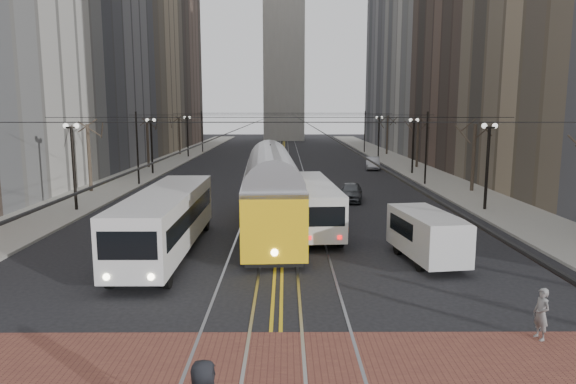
{
  "coord_description": "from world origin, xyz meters",
  "views": [
    {
      "loc": [
        0.3,
        -15.78,
        6.71
      ],
      "look_at": [
        0.42,
        7.45,
        3.0
      ],
      "focal_mm": 32.0,
      "sensor_mm": 36.0,
      "label": 1
    }
  ],
  "objects_px": {
    "transit_bus": "(167,223)",
    "sedan_grey": "(351,192)",
    "streetcar": "(271,199)",
    "pedestrian_b": "(541,314)",
    "cargo_van": "(426,238)",
    "sedan_silver": "(373,163)",
    "rear_bus": "(312,206)"
  },
  "relations": [
    {
      "from": "transit_bus",
      "to": "sedan_grey",
      "type": "relative_size",
      "value": 2.95
    },
    {
      "from": "sedan_grey",
      "to": "streetcar",
      "type": "bearing_deg",
      "value": -111.08
    },
    {
      "from": "transit_bus",
      "to": "pedestrian_b",
      "type": "relative_size",
      "value": 7.65
    },
    {
      "from": "transit_bus",
      "to": "sedan_grey",
      "type": "xyz_separation_m",
      "value": [
        10.48,
        14.25,
        -0.8
      ]
    },
    {
      "from": "cargo_van",
      "to": "sedan_silver",
      "type": "height_order",
      "value": "cargo_van"
    },
    {
      "from": "transit_bus",
      "to": "cargo_van",
      "type": "xyz_separation_m",
      "value": [
        11.85,
        -1.39,
        -0.38
      ]
    },
    {
      "from": "rear_bus",
      "to": "sedan_grey",
      "type": "xyz_separation_m",
      "value": [
        3.4,
        9.2,
        -0.66
      ]
    },
    {
      "from": "sedan_grey",
      "to": "pedestrian_b",
      "type": "distance_m",
      "value": 23.65
    },
    {
      "from": "pedestrian_b",
      "to": "sedan_silver",
      "type": "bearing_deg",
      "value": 164.89
    },
    {
      "from": "transit_bus",
      "to": "sedan_silver",
      "type": "height_order",
      "value": "transit_bus"
    },
    {
      "from": "streetcar",
      "to": "rear_bus",
      "type": "relative_size",
      "value": 1.47
    },
    {
      "from": "sedan_grey",
      "to": "cargo_van",
      "type": "bearing_deg",
      "value": -75.45
    },
    {
      "from": "transit_bus",
      "to": "pedestrian_b",
      "type": "distance_m",
      "value": 16.06
    },
    {
      "from": "cargo_van",
      "to": "sedan_grey",
      "type": "height_order",
      "value": "cargo_van"
    },
    {
      "from": "sedan_grey",
      "to": "sedan_silver",
      "type": "distance_m",
      "value": 21.47
    },
    {
      "from": "streetcar",
      "to": "sedan_silver",
      "type": "relative_size",
      "value": 3.56
    },
    {
      "from": "transit_bus",
      "to": "rear_bus",
      "type": "bearing_deg",
      "value": 35.56
    },
    {
      "from": "streetcar",
      "to": "sedan_silver",
      "type": "distance_m",
      "value": 32.36
    },
    {
      "from": "streetcar",
      "to": "sedan_silver",
      "type": "xyz_separation_m",
      "value": [
        10.84,
        30.47,
        -1.09
      ]
    },
    {
      "from": "streetcar",
      "to": "cargo_van",
      "type": "bearing_deg",
      "value": -42.92
    },
    {
      "from": "cargo_van",
      "to": "pedestrian_b",
      "type": "height_order",
      "value": "cargo_van"
    },
    {
      "from": "streetcar",
      "to": "rear_bus",
      "type": "bearing_deg",
      "value": 8.11
    },
    {
      "from": "transit_bus",
      "to": "rear_bus",
      "type": "distance_m",
      "value": 8.7
    },
    {
      "from": "sedan_silver",
      "to": "pedestrian_b",
      "type": "height_order",
      "value": "pedestrian_b"
    },
    {
      "from": "rear_bus",
      "to": "pedestrian_b",
      "type": "bearing_deg",
      "value": -70.83
    },
    {
      "from": "rear_bus",
      "to": "sedan_silver",
      "type": "height_order",
      "value": "rear_bus"
    },
    {
      "from": "streetcar",
      "to": "sedan_silver",
      "type": "bearing_deg",
      "value": 67.84
    },
    {
      "from": "streetcar",
      "to": "pedestrian_b",
      "type": "relative_size",
      "value": 9.79
    },
    {
      "from": "sedan_grey",
      "to": "pedestrian_b",
      "type": "relative_size",
      "value": 2.6
    },
    {
      "from": "rear_bus",
      "to": "cargo_van",
      "type": "height_order",
      "value": "rear_bus"
    },
    {
      "from": "sedan_silver",
      "to": "transit_bus",
      "type": "bearing_deg",
      "value": -105.59
    },
    {
      "from": "sedan_grey",
      "to": "pedestrian_b",
      "type": "height_order",
      "value": "pedestrian_b"
    }
  ]
}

